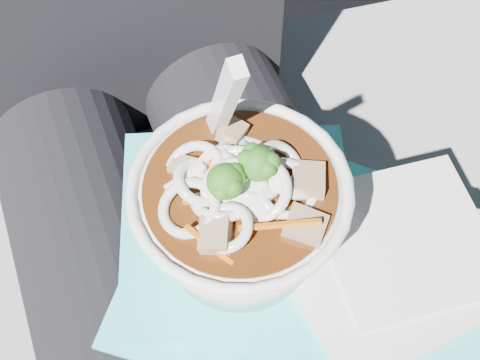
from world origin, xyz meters
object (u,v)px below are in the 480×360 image
object	(u,v)px
stone_ledge	(181,286)
udon_bowl	(240,211)
person_body	(175,202)
lap	(208,296)
plastic_bag	(309,279)

from	to	relation	value
stone_ledge	udon_bowl	distance (m)	0.48
person_body	udon_bowl	world-z (taller)	person_body
udon_bowl	lap	bearing A→B (deg)	170.15
plastic_bag	udon_bowl	size ratio (longest dim) A/B	1.76
lap	person_body	size ratio (longest dim) A/B	0.48
udon_bowl	stone_ledge	bearing A→B (deg)	101.12
lap	person_body	distance (m)	0.10
plastic_bag	person_body	bearing A→B (deg)	117.06
stone_ledge	person_body	world-z (taller)	person_body
person_body	udon_bowl	xyz separation A→B (m)	(0.03, -0.10, 0.12)
stone_ledge	lap	world-z (taller)	lap
person_body	plastic_bag	bearing A→B (deg)	-62.94
stone_ledge	udon_bowl	xyz separation A→B (m)	(0.03, -0.16, 0.45)
person_body	udon_bowl	size ratio (longest dim) A/B	4.76
stone_ledge	lap	size ratio (longest dim) A/B	2.08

